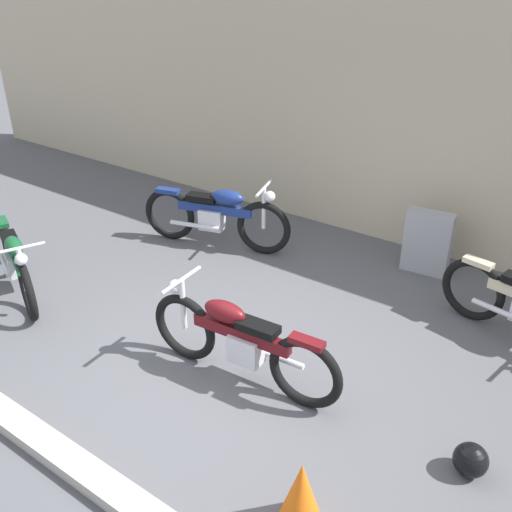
# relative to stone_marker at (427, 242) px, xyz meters

# --- Properties ---
(ground_plane) EXTENTS (40.00, 40.00, 0.00)m
(ground_plane) POSITION_rel_stone_marker_xyz_m (-0.81, -3.31, -0.42)
(ground_plane) COLOR #56565B
(building_wall) EXTENTS (18.00, 0.30, 3.37)m
(building_wall) POSITION_rel_stone_marker_xyz_m (-0.81, 0.71, 1.27)
(building_wall) COLOR beige
(building_wall) RESTS_ON ground_plane
(curb_strip) EXTENTS (18.00, 0.24, 0.12)m
(curb_strip) POSITION_rel_stone_marker_xyz_m (-0.81, -4.74, -0.36)
(curb_strip) COLOR #B7B2A8
(curb_strip) RESTS_ON ground_plane
(stone_marker) EXTENTS (0.60, 0.25, 0.83)m
(stone_marker) POSITION_rel_stone_marker_xyz_m (0.00, 0.00, 0.00)
(stone_marker) COLOR #9E9EA3
(stone_marker) RESTS_ON ground_plane
(helmet) EXTENTS (0.28, 0.28, 0.28)m
(helmet) POSITION_rel_stone_marker_xyz_m (1.49, -2.94, -0.28)
(helmet) COLOR black
(helmet) RESTS_ON ground_plane
(traffic_cone) EXTENTS (0.32, 0.32, 0.55)m
(traffic_cone) POSITION_rel_stone_marker_xyz_m (0.63, -4.08, -0.14)
(traffic_cone) COLOR orange
(traffic_cone) RESTS_ON ground_plane
(motorcycle_blue) EXTENTS (2.11, 0.84, 0.97)m
(motorcycle_blue) POSITION_rel_stone_marker_xyz_m (-2.64, -0.99, 0.05)
(motorcycle_blue) COLOR black
(motorcycle_blue) RESTS_ON ground_plane
(motorcycle_maroon) EXTENTS (2.07, 0.58, 0.93)m
(motorcycle_maroon) POSITION_rel_stone_marker_xyz_m (-0.66, -3.08, 0.03)
(motorcycle_maroon) COLOR black
(motorcycle_maroon) RESTS_ON ground_plane
(motorcycle_green) EXTENTS (1.85, 0.98, 0.89)m
(motorcycle_green) POSITION_rel_stone_marker_xyz_m (-3.79, -3.35, 0.01)
(motorcycle_green) COLOR black
(motorcycle_green) RESTS_ON ground_plane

